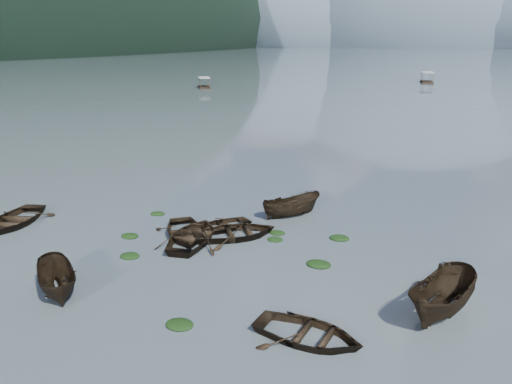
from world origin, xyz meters
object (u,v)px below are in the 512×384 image
at_px(rowboat_0, 16,224).
at_px(rowboat_3, 194,241).
at_px(pontoon_centre, 427,83).
at_px(pontoon_left, 204,88).

height_order(rowboat_0, rowboat_3, rowboat_0).
relative_size(rowboat_0, rowboat_3, 1.01).
bearing_deg(rowboat_3, pontoon_centre, -101.61).
distance_m(pontoon_left, pontoon_centre, 57.93).
bearing_deg(rowboat_0, pontoon_centre, 66.02).
bearing_deg(rowboat_0, pontoon_left, 94.02).
bearing_deg(pontoon_centre, pontoon_left, -152.93).
height_order(rowboat_0, pontoon_left, pontoon_left).
bearing_deg(rowboat_0, rowboat_3, -8.22).
relative_size(rowboat_3, pontoon_centre, 0.71).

